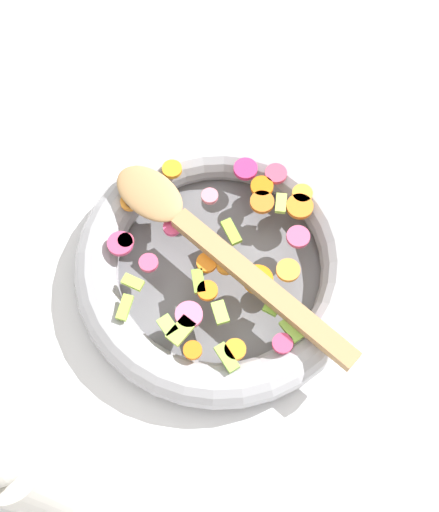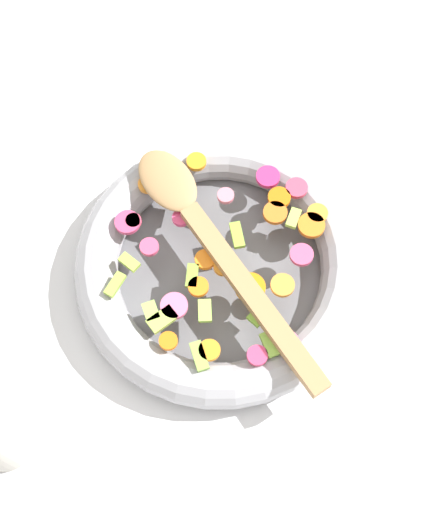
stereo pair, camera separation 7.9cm
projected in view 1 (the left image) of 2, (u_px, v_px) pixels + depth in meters
The scene contains 5 objects.
ground_plane at pixel (220, 273), 0.84m from camera, with size 4.00×4.00×0.00m, color silver.
skillet at pixel (220, 266), 0.82m from camera, with size 0.33×0.33×0.05m.
chopped_vegetables at pixel (225, 254), 0.79m from camera, with size 0.27×0.26×0.01m.
wooden_spoon at pixel (207, 241), 0.78m from camera, with size 0.34×0.14×0.01m.
pepper_mill at pixel (31, 481), 0.64m from camera, with size 0.06×0.06×0.22m.
Camera 1 is at (-0.14, 0.29, 0.77)m, focal length 50.00 mm.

